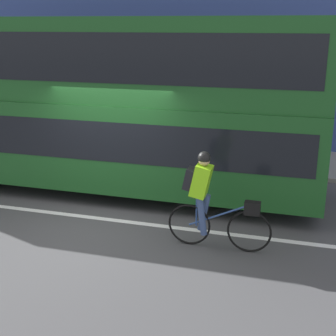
{
  "coord_description": "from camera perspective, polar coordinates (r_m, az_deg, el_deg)",
  "views": [
    {
      "loc": [
        3.58,
        -7.6,
        3.7
      ],
      "look_at": [
        1.18,
        0.64,
        1.03
      ],
      "focal_mm": 50.0,
      "sensor_mm": 36.0,
      "label": 1
    }
  ],
  "objects": [
    {
      "name": "road_center_line",
      "position": [
        9.35,
        -7.74,
        -6.17
      ],
      "size": [
        50.0,
        0.14,
        0.01
      ],
      "primitive_type": "cube",
      "color": "silver",
      "rests_on": "ground_plane"
    },
    {
      "name": "bus",
      "position": [
        10.67,
        -9.71,
        8.54
      ],
      "size": [
        10.29,
        2.45,
        3.82
      ],
      "color": "black",
      "rests_on": "ground_plane"
    },
    {
      "name": "ground_plane",
      "position": [
        9.18,
        -8.27,
        -6.69
      ],
      "size": [
        80.0,
        80.0,
        0.0
      ],
      "primitive_type": "plane",
      "color": "#424244"
    },
    {
      "name": "cyclist_on_bike",
      "position": [
        7.87,
        5.03,
        -3.61
      ],
      "size": [
        1.77,
        0.32,
        1.7
      ],
      "color": "black",
      "rests_on": "ground_plane"
    },
    {
      "name": "sidewalk_curb",
      "position": [
        13.67,
        0.45,
        1.8
      ],
      "size": [
        60.0,
        2.58,
        0.1
      ],
      "color": "gray",
      "rests_on": "ground_plane"
    }
  ]
}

